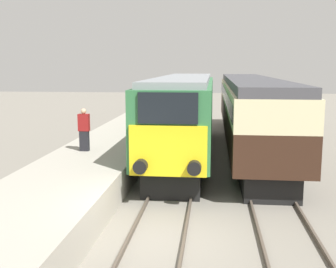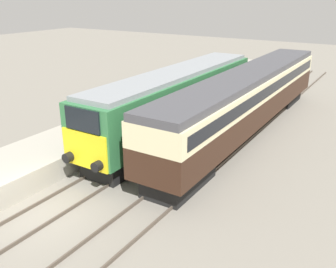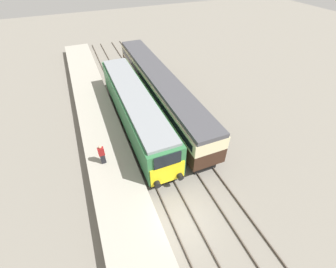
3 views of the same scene
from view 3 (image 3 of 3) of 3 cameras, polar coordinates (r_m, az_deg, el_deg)
name	(u,v)px [view 3 (image 3 of 3)]	position (r m, az deg, el deg)	size (l,w,h in m)	color
ground_plane	(183,221)	(15.67, 3.89, -21.25)	(120.00, 120.00, 0.00)	slate
platform_left	(107,149)	(19.58, -15.21, -3.71)	(3.50, 50.00, 1.05)	#9E998C
rails_near_track	(156,166)	(18.22, -2.95, -8.19)	(1.51, 60.00, 0.14)	#4C4238
rails_far_track	(194,155)	(19.20, 6.64, -5.20)	(1.50, 60.00, 0.14)	#4C4238
locomotive	(135,109)	(20.68, -8.36, 6.37)	(2.70, 15.91, 3.97)	black
passenger_carriage	(160,87)	(23.59, -2.13, 11.81)	(2.75, 20.60, 3.84)	black
person_on_platform	(102,154)	(17.23, -16.44, -5.00)	(0.44, 0.26, 1.74)	black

